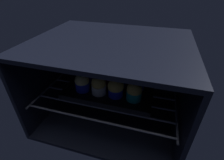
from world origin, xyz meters
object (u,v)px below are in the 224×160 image
muffin_row0_col3 (134,92)px  muffin_row0_col0 (82,83)px  muffin_row0_col1 (99,85)px  muffin_row1_col0 (89,74)px  muffin_row1_col1 (104,76)px  baking_tray (112,85)px  muffin_row1_col3 (138,81)px  muffin_row2_col1 (109,68)px  muffin_row2_col0 (95,66)px  muffin_row1_col2 (119,79)px  muffin_row2_col3 (140,72)px  muffin_row0_col2 (116,88)px  muffin_row2_col2 (124,71)px

muffin_row0_col3 → muffin_row0_col0: bearing=179.8°
muffin_row0_col1 → muffin_row1_col0: bearing=134.5°
muffin_row1_col1 → muffin_row1_col0: bearing=179.1°
baking_tray → muffin_row0_col0: muffin_row0_col0 is taller
muffin_row1_col3 → muffin_row2_col1: muffin_row2_col1 is taller
muffin_row2_col0 → muffin_row2_col1: 7.18cm
muffin_row0_col0 → muffin_row0_col1: (7.22, -0.10, 0.06)cm
muffin_row2_col0 → muffin_row2_col1: (7.18, -0.04, 0.04)cm
baking_tray → muffin_row1_col3: bearing=0.7°
muffin_row1_col0 → muffin_row1_col2: 13.80cm
muffin_row0_col0 → muffin_row0_col1: size_ratio=0.98×
muffin_row1_col0 → muffin_row2_col3: (21.34, 7.31, 0.40)cm
muffin_row1_col0 → muffin_row2_col3: 22.57cm
muffin_row0_col2 → muffin_row2_col1: (-7.20, 14.26, -0.04)cm
muffin_row1_col3 → muffin_row2_col0: muffin_row2_col0 is taller
baking_tray → muffin_row2_col1: (-3.62, 7.32, 4.17)cm
baking_tray → muffin_row1_col0: (-10.52, 0.04, 4.05)cm
baking_tray → muffin_row0_col3: size_ratio=4.59×
muffin_row0_col1 → muffin_row0_col3: size_ratio=0.99×
muffin_row0_col1 → muffin_row2_col3: size_ratio=0.95×
muffin_row2_col0 → muffin_row2_col3: 21.62cm
muffin_row1_col1 → muffin_row2_col2: muffin_row2_col2 is taller
muffin_row0_col0 → muffin_row2_col0: size_ratio=0.94×
muffin_row0_col1 → muffin_row1_col3: 16.15cm
muffin_row1_col3 → muffin_row2_col0: size_ratio=0.93×
muffin_row2_col1 → muffin_row1_col1: bearing=-89.5°
baking_tray → muffin_row1_col2: 5.07cm
muffin_row1_col1 → muffin_row2_col1: size_ratio=0.99×
muffin_row1_col3 → muffin_row2_col3: bearing=91.5°
muffin_row2_col0 → muffin_row2_col3: bearing=-0.0°
muffin_row0_col0 → muffin_row1_col2: bearing=27.4°
baking_tray → muffin_row1_col3: size_ratio=4.81×
baking_tray → muffin_row2_col3: bearing=34.2°
muffin_row1_col0 → muffin_row1_col1: muffin_row1_col1 is taller
baking_tray → muffin_row2_col0: size_ratio=4.46×
baking_tray → muffin_row0_col1: size_ratio=4.65×
muffin_row1_col2 → muffin_row1_col3: (7.73, 0.13, 0.15)cm
muffin_row1_col2 → muffin_row2_col2: size_ratio=0.92×
muffin_row2_col0 → muffin_row2_col3: (21.61, -0.00, 0.32)cm
baking_tray → muffin_row2_col0: bearing=145.7°
muffin_row0_col3 → muffin_row2_col2: bearing=116.5°
muffin_row1_col2 → muffin_row2_col1: muffin_row2_col1 is taller
muffin_row0_col1 → muffin_row0_col2: (6.93, 0.31, 0.05)cm
muffin_row2_col2 → muffin_row0_col1: bearing=-117.0°
muffin_row0_col3 → muffin_row1_col1: bearing=153.6°
muffin_row0_col1 → muffin_row1_col0: (-7.18, 7.30, -0.11)cm
muffin_row0_col0 → muffin_row1_col3: size_ratio=1.02×
muffin_row1_col1 → muffin_row2_col0: 10.37cm
muffin_row0_col0 → muffin_row1_col1: bearing=45.3°
muffin_row0_col2 → muffin_row0_col3: same height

